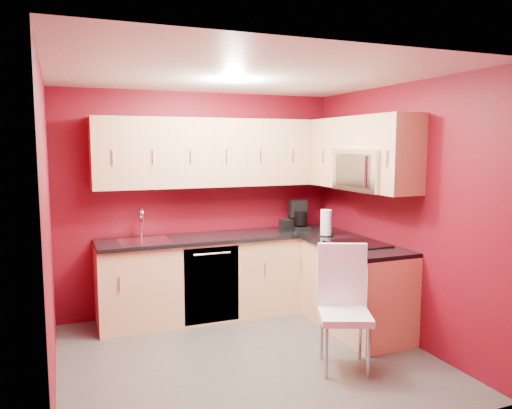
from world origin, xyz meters
TOP-DOWN VIEW (x-y plane):
  - floor at (0.00, 0.00)m, footprint 3.20×3.20m
  - ceiling at (0.00, 0.00)m, footprint 3.20×3.20m
  - wall_back at (0.00, 1.50)m, footprint 3.20×0.00m
  - wall_front at (0.00, -1.50)m, footprint 3.20×0.00m
  - wall_left at (-1.60, 0.00)m, footprint 0.00×3.00m
  - wall_right at (1.60, 0.00)m, footprint 0.00×3.00m
  - base_cabinets_back at (0.20, 1.20)m, footprint 2.80×0.60m
  - base_cabinets_right at (1.30, 0.25)m, footprint 0.60×1.30m
  - countertop_back at (0.20, 1.19)m, footprint 2.80×0.63m
  - countertop_right at (1.29, 0.23)m, footprint 0.63×1.27m
  - upper_cabinets_back at (0.20, 1.32)m, footprint 2.80×0.35m
  - upper_cabinets_right at (1.42, 0.44)m, footprint 0.35×1.55m
  - microwave at (1.39, 0.20)m, footprint 0.42×0.76m
  - cooktop at (1.28, 0.20)m, footprint 0.50×0.55m
  - sink at (-0.70, 1.20)m, footprint 0.52×0.42m
  - dishwasher_front at (-0.05, 0.91)m, footprint 0.60×0.02m
  - downlight at (0.00, 0.30)m, footprint 0.20×0.20m
  - coffee_maker at (1.15, 1.24)m, footprint 0.22×0.28m
  - napkin_holder at (0.96, 1.22)m, footprint 0.15×0.15m
  - paper_towel at (1.22, 0.74)m, footprint 0.17×0.17m
  - dining_chair at (0.70, -0.51)m, footprint 0.57×0.58m

SIDE VIEW (x-z plane):
  - floor at x=0.00m, z-range 0.00..0.00m
  - base_cabinets_back at x=0.20m, z-range 0.00..0.87m
  - base_cabinets_right at x=1.30m, z-range 0.00..0.87m
  - dishwasher_front at x=-0.05m, z-range 0.03..0.84m
  - dining_chair at x=0.70m, z-range 0.00..1.05m
  - countertop_back at x=0.20m, z-range 0.87..0.91m
  - countertop_right at x=1.29m, z-range 0.87..0.91m
  - cooktop at x=1.28m, z-range 0.91..0.92m
  - sink at x=-0.70m, z-range 0.77..1.12m
  - napkin_holder at x=0.96m, z-range 0.91..1.04m
  - paper_towel at x=1.22m, z-range 0.91..1.20m
  - coffee_maker at x=1.15m, z-range 0.91..1.25m
  - wall_back at x=0.00m, z-range -0.35..2.85m
  - wall_front at x=0.00m, z-range -0.35..2.85m
  - wall_left at x=-1.60m, z-range -0.25..2.75m
  - wall_right at x=1.60m, z-range -0.25..2.75m
  - microwave at x=1.39m, z-range 1.45..1.87m
  - upper_cabinets_back at x=0.20m, z-range 1.45..2.20m
  - upper_cabinets_right at x=1.42m, z-range 1.51..2.26m
  - downlight at x=0.00m, z-range 2.48..2.49m
  - ceiling at x=0.00m, z-range 2.50..2.50m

